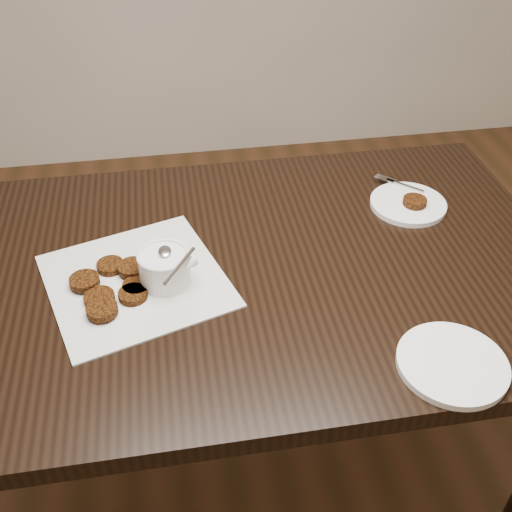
{
  "coord_description": "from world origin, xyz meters",
  "views": [
    {
      "loc": [
        -0.16,
        -0.79,
        1.55
      ],
      "look_at": [
        -0.01,
        0.12,
        0.8
      ],
      "focal_mm": 42.28,
      "sensor_mm": 36.0,
      "label": 1
    }
  ],
  "objects_px": {
    "plate_with_patty": "(408,202)",
    "plate_empty": "(452,364)",
    "sauce_ramekin": "(163,254)",
    "napkin": "(136,281)",
    "table": "(256,380)"
  },
  "relations": [
    {
      "from": "plate_with_patty",
      "to": "plate_empty",
      "type": "bearing_deg",
      "value": -101.85
    },
    {
      "from": "sauce_ramekin",
      "to": "plate_empty",
      "type": "bearing_deg",
      "value": -32.32
    },
    {
      "from": "napkin",
      "to": "table",
      "type": "bearing_deg",
      "value": 4.38
    },
    {
      "from": "napkin",
      "to": "plate_empty",
      "type": "distance_m",
      "value": 0.62
    },
    {
      "from": "napkin",
      "to": "plate_empty",
      "type": "relative_size",
      "value": 1.75
    },
    {
      "from": "plate_empty",
      "to": "table",
      "type": "bearing_deg",
      "value": 130.64
    },
    {
      "from": "table",
      "to": "sauce_ramekin",
      "type": "bearing_deg",
      "value": -170.29
    },
    {
      "from": "sauce_ramekin",
      "to": "plate_with_patty",
      "type": "relative_size",
      "value": 0.79
    },
    {
      "from": "napkin",
      "to": "plate_empty",
      "type": "height_order",
      "value": "plate_empty"
    },
    {
      "from": "plate_with_patty",
      "to": "sauce_ramekin",
      "type": "bearing_deg",
      "value": -162.57
    },
    {
      "from": "sauce_ramekin",
      "to": "napkin",
      "type": "bearing_deg",
      "value": 167.45
    },
    {
      "from": "table",
      "to": "napkin",
      "type": "xyz_separation_m",
      "value": [
        -0.25,
        -0.02,
        0.38
      ]
    },
    {
      "from": "napkin",
      "to": "sauce_ramekin",
      "type": "xyz_separation_m",
      "value": [
        0.06,
        -0.01,
        0.07
      ]
    },
    {
      "from": "plate_empty",
      "to": "napkin",
      "type": "bearing_deg",
      "value": 149.59
    },
    {
      "from": "plate_with_patty",
      "to": "plate_empty",
      "type": "distance_m",
      "value": 0.49
    }
  ]
}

